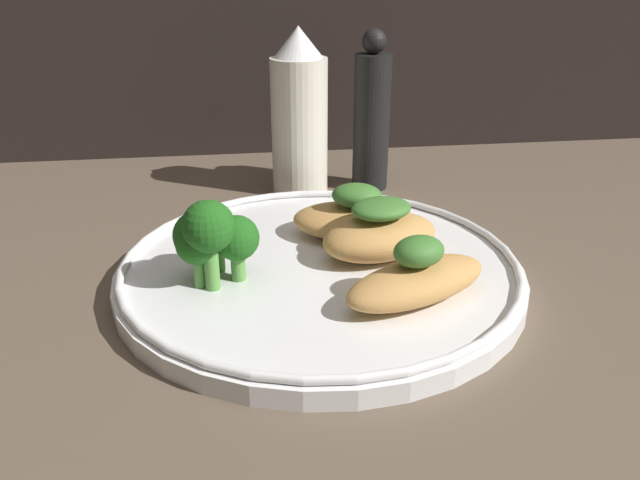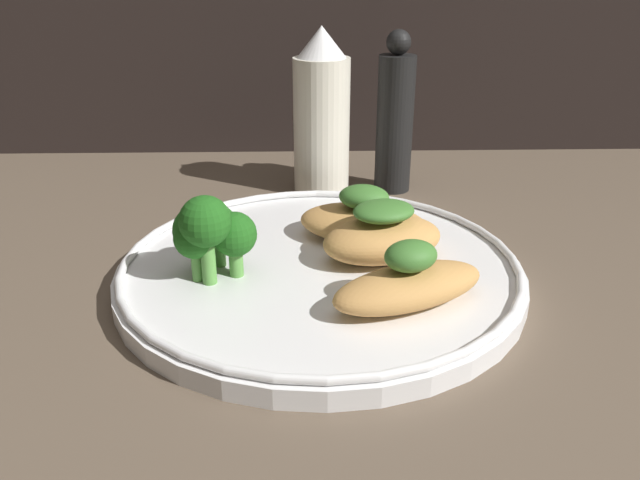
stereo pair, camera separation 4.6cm
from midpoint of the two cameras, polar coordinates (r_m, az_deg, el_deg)
ground_plane at (r=47.77cm, az=-2.76°, el=-4.32°), size 180.00×180.00×1.00cm
plate at (r=47.07cm, az=-2.80°, el=-2.73°), size 30.31×30.31×2.00cm
grilled_meat_front at (r=41.63cm, az=5.75°, el=-3.56°), size 11.91×8.54×4.56cm
grilled_meat_middle at (r=47.43cm, az=2.78°, el=0.56°), size 10.78×8.59×4.61cm
grilled_meat_back at (r=50.92cm, az=0.76°, el=1.96°), size 11.70×8.80×4.51cm
broccoli_bunch at (r=43.82cm, az=-12.93°, el=0.30°), size 6.00×5.57×6.51cm
sauce_bottle at (r=63.95cm, az=-4.00°, el=11.25°), size 5.70×5.70×16.56cm
pepper_grinder at (r=64.96cm, az=2.69°, el=11.07°), size 3.72×3.72×16.20cm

